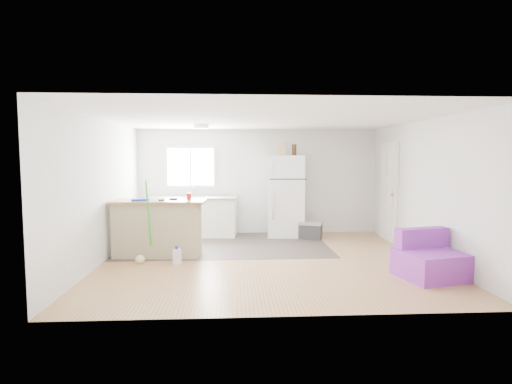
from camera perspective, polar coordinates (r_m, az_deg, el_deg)
room at (r=6.77m, az=1.58°, el=0.25°), size 5.51×5.01×2.41m
vinyl_zone at (r=8.17m, az=-4.29°, el=-7.48°), size 4.05×2.50×0.00m
window at (r=9.27m, az=-9.32°, el=3.58°), size 1.18×0.06×0.98m
interior_door at (r=8.93m, az=18.40°, el=-0.07°), size 0.11×0.92×2.10m
ceiling_fixture at (r=7.98m, az=-7.86°, el=9.24°), size 0.30×0.30×0.07m
kitchen_cabinets at (r=9.06m, az=-9.02°, el=-3.43°), size 2.02×0.78×1.16m
peninsula at (r=7.31m, az=-13.84°, el=-5.01°), size 1.66×0.70×1.00m
refrigerator at (r=8.95m, az=4.26°, el=-0.57°), size 0.86×0.82×1.80m
cooler at (r=8.76m, az=7.79°, el=-5.41°), size 0.58×0.49×0.38m
purple_seat at (r=6.42m, az=23.50°, el=-8.96°), size 0.99×0.96×0.69m
cleaner_jug at (r=6.79m, az=-11.25°, el=-8.98°), size 0.16×0.14×0.30m
mop at (r=6.95m, az=-15.93°, el=-7.89°), size 0.22×0.39×1.39m
red_cup at (r=7.20m, az=-9.56°, el=-0.63°), size 0.10×0.10×0.12m
blue_tray at (r=7.24m, az=-16.16°, el=-1.05°), size 0.33×0.27×0.04m
tool_a at (r=7.26m, az=-11.71°, el=-0.97°), size 0.14×0.05×0.03m
tool_b at (r=7.14m, az=-13.35°, el=-1.12°), size 0.10×0.05×0.03m
cardboard_box at (r=8.82m, az=3.52°, el=6.19°), size 0.22×0.14×0.30m
bottle_left at (r=8.89m, az=5.57°, el=6.01°), size 0.08×0.08×0.25m
bottle_right at (r=8.90m, az=5.37°, el=6.01°), size 0.09×0.09×0.25m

